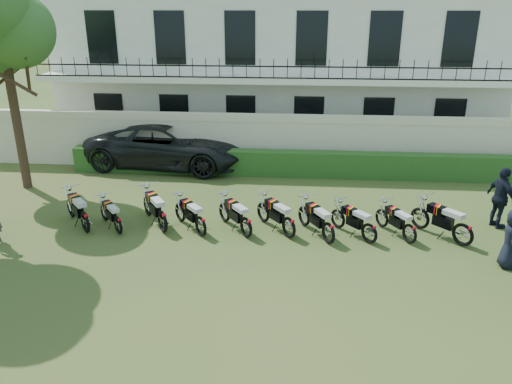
# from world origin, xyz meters

# --- Properties ---
(ground) EXTENTS (100.00, 100.00, 0.00)m
(ground) POSITION_xyz_m (0.00, 0.00, 0.00)
(ground) COLOR #2B441B
(ground) RESTS_ON ground
(perimeter_wall) EXTENTS (30.00, 0.35, 2.30)m
(perimeter_wall) POSITION_xyz_m (0.00, 8.00, 1.17)
(perimeter_wall) COLOR beige
(perimeter_wall) RESTS_ON ground
(hedge) EXTENTS (18.00, 0.60, 1.00)m
(hedge) POSITION_xyz_m (1.00, 7.20, 0.50)
(hedge) COLOR #184117
(hedge) RESTS_ON ground
(building) EXTENTS (20.40, 9.60, 7.40)m
(building) POSITION_xyz_m (0.00, 13.96, 3.71)
(building) COLOR white
(building) RESTS_ON ground
(tree_west_near) EXTENTS (3.40, 3.20, 7.90)m
(tree_west_near) POSITION_xyz_m (-8.96, 5.00, 5.89)
(tree_west_near) COLOR #473323
(tree_west_near) RESTS_ON ground
(motorcycle_0) EXTENTS (1.41, 1.64, 1.12)m
(motorcycle_0) POSITION_xyz_m (-5.19, 1.30, 0.52)
(motorcycle_0) COLOR black
(motorcycle_0) RESTS_ON ground
(motorcycle_1) EXTENTS (1.19, 1.39, 0.95)m
(motorcycle_1) POSITION_xyz_m (-4.18, 1.29, 0.44)
(motorcycle_1) COLOR black
(motorcycle_1) RESTS_ON ground
(motorcycle_2) EXTENTS (1.26, 1.81, 1.15)m
(motorcycle_2) POSITION_xyz_m (-2.89, 1.51, 0.53)
(motorcycle_2) COLOR black
(motorcycle_2) RESTS_ON ground
(motorcycle_3) EXTENTS (1.30, 1.52, 1.04)m
(motorcycle_3) POSITION_xyz_m (-1.71, 1.36, 0.48)
(motorcycle_3) COLOR black
(motorcycle_3) RESTS_ON ground
(motorcycle_4) EXTENTS (1.24, 1.62, 1.06)m
(motorcycle_4) POSITION_xyz_m (-0.38, 1.39, 0.49)
(motorcycle_4) COLOR black
(motorcycle_4) RESTS_ON ground
(motorcycle_5) EXTENTS (1.28, 1.64, 1.09)m
(motorcycle_5) POSITION_xyz_m (0.87, 1.47, 0.50)
(motorcycle_5) COLOR black
(motorcycle_5) RESTS_ON ground
(motorcycle_6) EXTENTS (1.08, 1.75, 1.08)m
(motorcycle_6) POSITION_xyz_m (2.00, 1.20, 0.50)
(motorcycle_6) COLOR black
(motorcycle_6) RESTS_ON ground
(motorcycle_7) EXTENTS (1.27, 1.49, 1.02)m
(motorcycle_7) POSITION_xyz_m (3.16, 1.31, 0.47)
(motorcycle_7) COLOR black
(motorcycle_7) RESTS_ON ground
(motorcycle_8) EXTENTS (0.98, 1.61, 0.99)m
(motorcycle_8) POSITION_xyz_m (4.31, 1.40, 0.46)
(motorcycle_8) COLOR black
(motorcycle_8) RESTS_ON ground
(motorcycle_9) EXTENTS (1.46, 1.65, 1.15)m
(motorcycle_9) POSITION_xyz_m (5.76, 1.36, 0.53)
(motorcycle_9) COLOR black
(motorcycle_9) RESTS_ON ground
(suv) EXTENTS (6.91, 3.70, 1.85)m
(suv) POSITION_xyz_m (-4.33, 8.04, 0.92)
(suv) COLOR black
(suv) RESTS_ON ground
(officer_3) EXTENTS (0.71, 0.89, 1.60)m
(officer_3) POSITION_xyz_m (6.60, 0.28, 0.80)
(officer_3) COLOR black
(officer_3) RESTS_ON ground
(officer_5) EXTENTS (0.82, 1.22, 1.92)m
(officer_5) POSITION_xyz_m (7.22, 2.80, 0.96)
(officer_5) COLOR black
(officer_5) RESTS_ON ground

